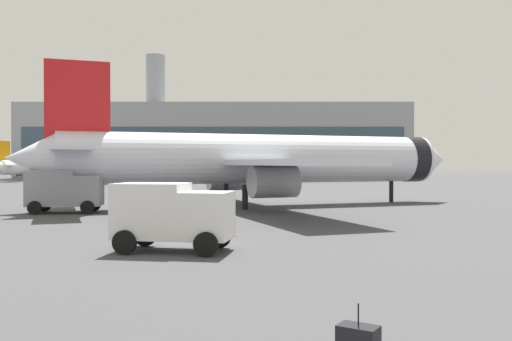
# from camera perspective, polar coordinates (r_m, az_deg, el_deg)

# --- Properties ---
(airplane_at_gate) EXTENTS (34.67, 31.72, 10.50)m
(airplane_at_gate) POSITION_cam_1_polar(r_m,az_deg,el_deg) (43.37, -0.16, 1.15)
(airplane_at_gate) COLOR silver
(airplane_at_gate) RESTS_ON ground
(airplane_taxiing) EXTENTS (22.54, 24.77, 7.35)m
(airplane_taxiing) POSITION_cam_1_polar(r_m,az_deg,el_deg) (117.26, -21.77, 0.31)
(airplane_taxiing) COLOR white
(airplane_taxiing) RESTS_ON ground
(service_truck) EXTENTS (4.99, 2.93, 2.90)m
(service_truck) POSITION_cam_1_polar(r_m,az_deg,el_deg) (39.73, -19.24, -1.82)
(service_truck) COLOR gray
(service_truck) RESTS_ON ground
(cargo_van) EXTENTS (4.67, 2.95, 2.60)m
(cargo_van) POSITION_cam_1_polar(r_m,az_deg,el_deg) (21.53, -8.81, -4.35)
(cargo_van) COLOR white
(cargo_van) RESTS_ON ground
(safety_cone_mid) EXTENTS (0.44, 0.44, 0.72)m
(safety_cone_mid) POSITION_cam_1_polar(r_m,az_deg,el_deg) (25.88, -2.64, -5.91)
(safety_cone_mid) COLOR #F2590C
(safety_cone_mid) RESTS_ON ground
(terminal_building) EXTENTS (87.21, 20.37, 28.66)m
(terminal_building) POSITION_cam_1_polar(r_m,az_deg,el_deg) (131.17, -4.38, 2.97)
(terminal_building) COLOR gray
(terminal_building) RESTS_ON ground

